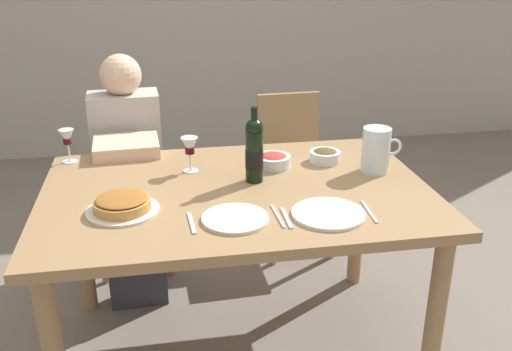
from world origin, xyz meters
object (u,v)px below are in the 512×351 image
(dinner_plate_right_setting, at_px, (328,214))
(baked_tart, at_px, (122,205))
(dining_table, at_px, (237,210))
(wine_glass_right_diner, at_px, (67,139))
(wine_glass_left_diner, at_px, (190,147))
(chair_left, at_px, (130,174))
(olive_bowl, at_px, (325,155))
(wine_bottle, at_px, (254,150))
(water_pitcher, at_px, (376,153))
(diner_left, at_px, (129,169))
(salad_bowl, at_px, (273,160))
(chair_right, at_px, (292,162))
(dinner_plate_left_setting, at_px, (235,219))

(dinner_plate_right_setting, bearing_deg, baked_tart, 167.72)
(dining_table, height_order, wine_glass_right_diner, wine_glass_right_diner)
(wine_glass_left_diner, bearing_deg, dining_table, -52.51)
(chair_left, bearing_deg, olive_bowl, 139.94)
(wine_bottle, bearing_deg, dinner_plate_right_setting, -59.93)
(water_pitcher, bearing_deg, diner_left, 151.18)
(chair_left, bearing_deg, dining_table, 114.20)
(salad_bowl, distance_m, chair_right, 0.81)
(dining_table, xyz_separation_m, dinner_plate_left_setting, (-0.04, -0.27, 0.10))
(wine_glass_left_diner, bearing_deg, dinner_plate_right_setting, -48.19)
(salad_bowl, xyz_separation_m, dinner_plate_right_setting, (0.10, -0.49, -0.02))
(dinner_plate_right_setting, bearing_deg, dinner_plate_left_setting, 176.64)
(wine_glass_left_diner, bearing_deg, baked_tart, -127.48)
(wine_glass_right_diner, relative_size, dinner_plate_left_setting, 0.63)
(wine_glass_left_diner, xyz_separation_m, chair_left, (-0.29, 0.67, -0.37))
(dinner_plate_left_setting, xyz_separation_m, chair_left, (-0.41, 1.15, -0.27))
(baked_tart, bearing_deg, dining_table, 17.02)
(chair_right, bearing_deg, dining_table, 61.64)
(wine_glass_right_diner, distance_m, chair_right, 1.28)
(dinner_plate_right_setting, xyz_separation_m, chair_right, (0.16, 1.20, -0.27))
(dinner_plate_right_setting, height_order, diner_left, diner_left)
(olive_bowl, height_order, dinner_plate_left_setting, olive_bowl)
(chair_left, bearing_deg, baked_tart, 88.51)
(wine_glass_right_diner, bearing_deg, dining_table, -31.56)
(olive_bowl, bearing_deg, diner_left, 153.75)
(dining_table, distance_m, wine_glass_left_diner, 0.33)
(water_pitcher, height_order, salad_bowl, water_pitcher)
(water_pitcher, relative_size, olive_bowl, 1.41)
(dining_table, bearing_deg, wine_bottle, 38.60)
(wine_glass_right_diner, bearing_deg, water_pitcher, -14.81)
(dinner_plate_left_setting, bearing_deg, olive_bowl, 46.55)
(wine_glass_right_diner, height_order, chair_right, wine_glass_right_diner)
(wine_glass_right_diner, bearing_deg, chair_right, 23.96)
(chair_right, bearing_deg, wine_glass_left_diner, 46.59)
(diner_left, bearing_deg, wine_glass_left_diner, 119.75)
(dining_table, relative_size, olive_bowl, 11.17)
(dining_table, xyz_separation_m, wine_bottle, (0.08, 0.06, 0.22))
(diner_left, bearing_deg, wine_bottle, 128.90)
(wine_glass_left_diner, bearing_deg, olive_bowl, 0.98)
(dining_table, xyz_separation_m, wine_glass_right_diner, (-0.68, 0.42, 0.20))
(dining_table, distance_m, water_pitcher, 0.62)
(wine_bottle, relative_size, olive_bowl, 2.28)
(olive_bowl, bearing_deg, chair_right, 87.87)
(diner_left, relative_size, chair_right, 1.33)
(salad_bowl, distance_m, dinner_plate_left_setting, 0.53)
(salad_bowl, height_order, dinner_plate_left_setting, salad_bowl)
(dinner_plate_right_setting, distance_m, chair_left, 1.41)
(olive_bowl, bearing_deg, dinner_plate_left_setting, -133.45)
(salad_bowl, height_order, chair_left, chair_left)
(dinner_plate_right_setting, bearing_deg, salad_bowl, 101.12)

